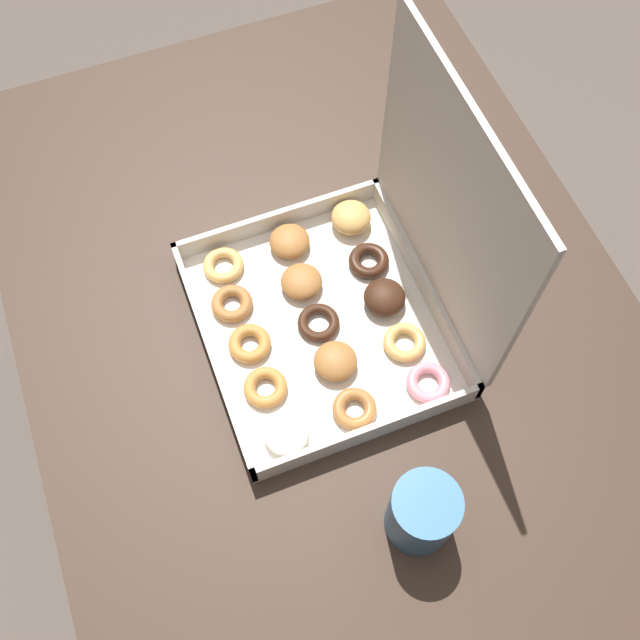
# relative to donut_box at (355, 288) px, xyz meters

# --- Properties ---
(ground_plane) EXTENTS (8.00, 8.00, 0.00)m
(ground_plane) POSITION_rel_donut_box_xyz_m (-0.02, -0.04, -0.81)
(ground_plane) COLOR #564C44
(dining_table) EXTENTS (1.15, 0.85, 0.74)m
(dining_table) POSITION_rel_donut_box_xyz_m (-0.02, -0.04, -0.17)
(dining_table) COLOR #38281E
(dining_table) RESTS_ON ground_plane
(donut_box) EXTENTS (0.36, 0.33, 0.37)m
(donut_box) POSITION_rel_donut_box_xyz_m (0.00, 0.00, 0.00)
(donut_box) COLOR silver
(donut_box) RESTS_ON dining_table
(coffee_mug) EXTENTS (0.08, 0.08, 0.11)m
(coffee_mug) POSITION_rel_donut_box_xyz_m (0.30, -0.04, -0.02)
(coffee_mug) COLOR teal
(coffee_mug) RESTS_ON dining_table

